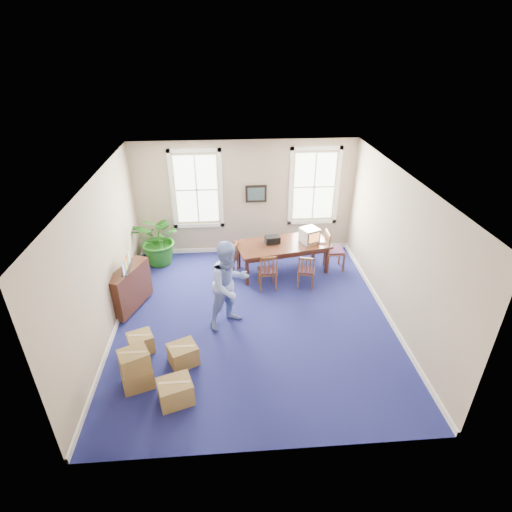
{
  "coord_description": "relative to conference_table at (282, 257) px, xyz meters",
  "views": [
    {
      "loc": [
        -0.49,
        -7.1,
        5.51
      ],
      "look_at": [
        0.1,
        0.6,
        1.25
      ],
      "focal_mm": 28.0,
      "sensor_mm": 36.0,
      "label": 1
    }
  ],
  "objects": [
    {
      "name": "equipment_bag",
      "position": [
        -0.27,
        0.05,
        0.5
      ],
      "size": [
        0.41,
        0.3,
        0.19
      ],
      "primitive_type": "cube",
      "rotation": [
        0.0,
        0.0,
        0.15
      ],
      "color": "black",
      "rests_on": "conference_table"
    },
    {
      "name": "man",
      "position": [
        -1.42,
        -2.14,
        0.58
      ],
      "size": [
        1.21,
        1.15,
        1.96
      ],
      "primitive_type": "imported",
      "rotation": [
        0.0,
        0.0,
        0.59
      ],
      "color": "#7D94D9",
      "rests_on": "ground"
    },
    {
      "name": "chair_near_left",
      "position": [
        -0.48,
        -0.8,
        0.09
      ],
      "size": [
        0.46,
        0.46,
        0.98
      ],
      "primitive_type": null,
      "rotation": [
        0.0,
        0.0,
        3.2
      ],
      "color": "brown",
      "rests_on": "ground"
    },
    {
      "name": "ceiling",
      "position": [
        -0.91,
        -2.02,
        2.8
      ],
      "size": [
        6.5,
        6.5,
        0.0
      ],
      "primitive_type": "plane",
      "rotation": [
        3.14,
        0.0,
        0.0
      ],
      "color": "white",
      "rests_on": "ground"
    },
    {
      "name": "credenza",
      "position": [
        -3.66,
        -1.41,
        0.08
      ],
      "size": [
        0.78,
        1.28,
        0.97
      ],
      "primitive_type": "cube",
      "rotation": [
        0.0,
        0.0,
        -0.37
      ],
      "color": "#442215",
      "rests_on": "ground"
    },
    {
      "name": "wall_left",
      "position": [
        -3.91,
        -2.02,
        1.2
      ],
      "size": [
        0.0,
        6.5,
        6.5
      ],
      "primitive_type": "plane",
      "rotation": [
        1.57,
        0.0,
        1.57
      ],
      "color": "tan",
      "rests_on": "ground"
    },
    {
      "name": "baseboard_left",
      "position": [
        -3.88,
        -2.02,
        -0.34
      ],
      "size": [
        0.04,
        6.5,
        0.12
      ],
      "primitive_type": "cube",
      "color": "white",
      "rests_on": "ground"
    },
    {
      "name": "conference_table",
      "position": [
        0.0,
        0.0,
        0.0
      ],
      "size": [
        2.52,
        1.51,
        0.8
      ],
      "primitive_type": null,
      "rotation": [
        0.0,
        0.0,
        0.2
      ],
      "color": "#442215",
      "rests_on": "ground"
    },
    {
      "name": "wall_right",
      "position": [
        2.09,
        -2.02,
        1.2
      ],
      "size": [
        0.0,
        6.5,
        6.5
      ],
      "primitive_type": "plane",
      "rotation": [
        1.57,
        0.0,
        -1.57
      ],
      "color": "tan",
      "rests_on": "ground"
    },
    {
      "name": "chair_near_right",
      "position": [
        0.48,
        -0.8,
        0.05
      ],
      "size": [
        0.5,
        0.5,
        0.91
      ],
      "primitive_type": null,
      "rotation": [
        0.0,
        0.0,
        2.89
      ],
      "color": "brown",
      "rests_on": "ground"
    },
    {
      "name": "cardboard_boxes",
      "position": [
        -2.9,
        -3.7,
        0.0
      ],
      "size": [
        1.82,
        1.82,
        0.81
      ],
      "primitive_type": null,
      "rotation": [
        0.0,
        0.0,
        0.34
      ],
      "color": "olive",
      "rests_on": "ground"
    },
    {
      "name": "wall_back",
      "position": [
        -0.91,
        1.23,
        1.2
      ],
      "size": [
        6.5,
        0.0,
        6.5
      ],
      "primitive_type": "plane",
      "rotation": [
        1.57,
        0.0,
        0.0
      ],
      "color": "tan",
      "rests_on": "ground"
    },
    {
      "name": "chair_end_left",
      "position": [
        -1.39,
        0.0,
        0.04
      ],
      "size": [
        0.51,
        0.51,
        0.88
      ],
      "primitive_type": null,
      "rotation": [
        0.0,
        0.0,
        -1.93
      ],
      "color": "brown",
      "rests_on": "ground"
    },
    {
      "name": "window_right",
      "position": [
        0.99,
        1.21,
        1.5
      ],
      "size": [
        1.4,
        0.12,
        2.2
      ],
      "primitive_type": null,
      "color": "white",
      "rests_on": "ground"
    },
    {
      "name": "game_console",
      "position": [
        1.02,
        0.0,
        0.43
      ],
      "size": [
        0.16,
        0.19,
        0.05
      ],
      "primitive_type": "cube",
      "rotation": [
        0.0,
        0.0,
        0.01
      ],
      "color": "white",
      "rests_on": "conference_table"
    },
    {
      "name": "floor",
      "position": [
        -0.91,
        -2.02,
        -0.4
      ],
      "size": [
        6.5,
        6.5,
        0.0
      ],
      "primitive_type": "plane",
      "color": "navy",
      "rests_on": "ground"
    },
    {
      "name": "wall_picture",
      "position": [
        -0.61,
        1.18,
        1.35
      ],
      "size": [
        0.58,
        0.06,
        0.48
      ],
      "primitive_type": null,
      "color": "black",
      "rests_on": "ground"
    },
    {
      "name": "wall_front",
      "position": [
        -0.91,
        -5.27,
        1.2
      ],
      "size": [
        6.5,
        0.0,
        6.5
      ],
      "primitive_type": "plane",
      "rotation": [
        -1.57,
        0.0,
        0.0
      ],
      "color": "tan",
      "rests_on": "ground"
    },
    {
      "name": "baseboard_back",
      "position": [
        -0.91,
        1.2,
        -0.34
      ],
      "size": [
        6.0,
        0.04,
        0.12
      ],
      "primitive_type": "cube",
      "color": "white",
      "rests_on": "ground"
    },
    {
      "name": "chair_end_right",
      "position": [
        1.39,
        0.0,
        0.14
      ],
      "size": [
        0.49,
        0.49,
        1.09
      ],
      "primitive_type": null,
      "rotation": [
        0.0,
        0.0,
        1.59
      ],
      "color": "brown",
      "rests_on": "ground"
    },
    {
      "name": "brochure_rack",
      "position": [
        -3.64,
        -1.41,
        0.72
      ],
      "size": [
        0.34,
        0.69,
        0.3
      ],
      "primitive_type": null,
      "rotation": [
        0.0,
        0.0,
        0.34
      ],
      "color": "#99999E",
      "rests_on": "credenza"
    },
    {
      "name": "potted_plant",
      "position": [
        -3.24,
        0.64,
        0.33
      ],
      "size": [
        1.67,
        1.58,
        1.47
      ],
      "primitive_type": "imported",
      "rotation": [
        0.0,
        0.0,
        -0.41
      ],
      "color": "#1A5C15",
      "rests_on": "ground"
    },
    {
      "name": "crt_tv",
      "position": [
        0.7,
        0.05,
        0.59
      ],
      "size": [
        0.57,
        0.58,
        0.38
      ],
      "primitive_type": null,
      "rotation": [
        0.0,
        0.0,
        0.43
      ],
      "color": "#B7B7BC",
      "rests_on": "conference_table"
    },
    {
      "name": "window_left",
      "position": [
        -2.21,
        1.21,
        1.5
      ],
      "size": [
        1.4,
        0.12,
        2.2
      ],
      "primitive_type": null,
      "color": "white",
      "rests_on": "ground"
    },
    {
      "name": "baseboard_right",
      "position": [
        2.06,
        -2.02,
        -0.34
      ],
      "size": [
        0.04,
        6.5,
        0.12
      ],
      "primitive_type": "cube",
      "color": "white",
      "rests_on": "ground"
    }
  ]
}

